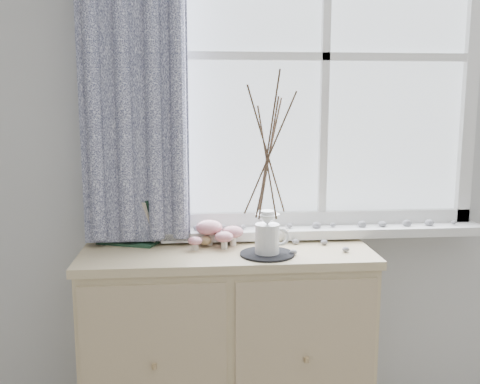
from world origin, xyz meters
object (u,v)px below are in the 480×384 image
(twig_pitcher, at_px, (268,150))
(toadstool_cluster, at_px, (216,232))
(sideboard, at_px, (227,346))
(botanical_book, at_px, (126,222))

(twig_pitcher, bearing_deg, toadstool_cluster, 144.85)
(sideboard, relative_size, toadstool_cluster, 5.08)
(botanical_book, distance_m, toadstool_cluster, 0.38)
(botanical_book, bearing_deg, toadstool_cluster, 14.37)
(sideboard, xyz_separation_m, toadstool_cluster, (-0.04, 0.07, 0.49))
(botanical_book, xyz_separation_m, toadstool_cluster, (0.38, -0.04, -0.04))
(botanical_book, bearing_deg, twig_pitcher, 1.89)
(botanical_book, relative_size, toadstool_cluster, 1.23)
(twig_pitcher, bearing_deg, sideboard, 153.58)
(botanical_book, height_order, twig_pitcher, twig_pitcher)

